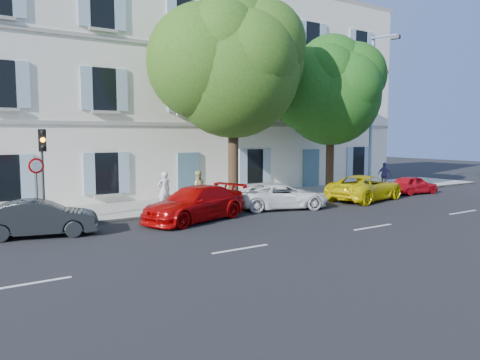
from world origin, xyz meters
TOP-DOWN VIEW (x-y plane):
  - ground at (0.00, 0.00)m, footprint 90.00×90.00m
  - sidewalk at (0.00, 4.45)m, footprint 36.00×4.50m
  - kerb at (0.00, 2.28)m, footprint 36.00×0.16m
  - building at (0.00, 10.20)m, footprint 28.00×7.00m
  - car_dark_sedan at (-10.69, 1.29)m, footprint 4.01×2.28m
  - car_red_coupe at (-4.94, 0.89)m, footprint 5.15×3.27m
  - car_white_coupe at (-0.09, 1.30)m, footprint 4.72×3.28m
  - car_yellow_supercar at (5.27, 1.00)m, footprint 5.21×3.19m
  - car_red_hatchback at (9.66, 1.27)m, footprint 3.27×1.57m
  - tree_left at (-1.63, 3.11)m, footprint 6.27×6.27m
  - tree_right at (5.12, 3.49)m, footprint 5.51×5.51m
  - traffic_light at (-10.22, 2.83)m, footprint 0.30×0.40m
  - road_sign at (-10.49, 2.69)m, footprint 0.57×0.14m
  - street_lamp at (7.89, 2.81)m, footprint 0.49×1.90m
  - pedestrian_a at (-5.06, 3.50)m, footprint 0.64×0.44m
  - pedestrian_b at (-3.47, 3.32)m, footprint 0.92×0.79m
  - pedestrian_c at (10.07, 3.65)m, footprint 0.45×0.94m

SIDE VIEW (x-z plane):
  - ground at x=0.00m, z-range 0.00..0.00m
  - sidewalk at x=0.00m, z-range 0.00..0.15m
  - kerb at x=0.00m, z-range 0.00..0.16m
  - car_red_hatchback at x=9.66m, z-range 0.00..1.08m
  - car_white_coupe at x=-0.09m, z-range 0.00..1.20m
  - car_dark_sedan at x=-10.69m, z-range 0.00..1.25m
  - car_yellow_supercar at x=5.27m, z-range 0.00..1.35m
  - car_red_coupe at x=-4.94m, z-range 0.00..1.39m
  - pedestrian_c at x=10.07m, z-range 0.15..1.71m
  - pedestrian_b at x=-3.47m, z-range 0.15..1.81m
  - pedestrian_a at x=-5.06m, z-range 0.15..1.82m
  - road_sign at x=-10.49m, z-range 0.69..3.16m
  - traffic_light at x=-10.22m, z-range 0.94..4.45m
  - street_lamp at x=7.89m, z-range 0.74..9.57m
  - tree_right at x=5.12m, z-range 1.35..9.84m
  - building at x=0.00m, z-range 0.00..12.00m
  - tree_left at x=-1.63m, z-range 1.54..11.26m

